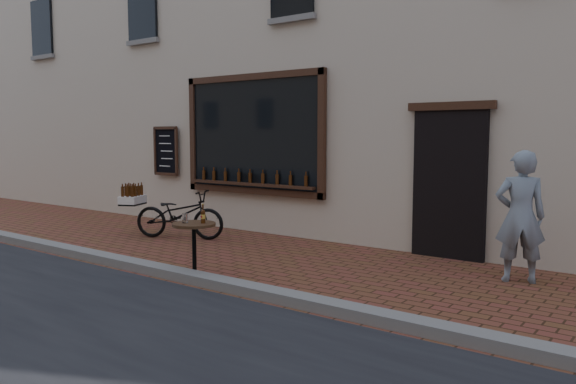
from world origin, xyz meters
The scene contains 5 objects.
ground centered at (0.00, 0.00, 0.00)m, with size 90.00×90.00×0.00m, color brown.
kerb centered at (0.00, 0.20, 0.06)m, with size 90.00×0.25×0.12m, color slate.
cargo_bicycle centered at (-2.55, 2.15, 0.44)m, with size 1.95×1.25×0.93m.
bistro_table centered at (-0.28, 0.36, 0.51)m, with size 0.56×0.56×0.96m.
pedestrian centered at (3.12, 2.66, 0.83)m, with size 0.60×0.40×1.66m, color gray.
Camera 1 is at (4.93, -4.61, 1.83)m, focal length 35.00 mm.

